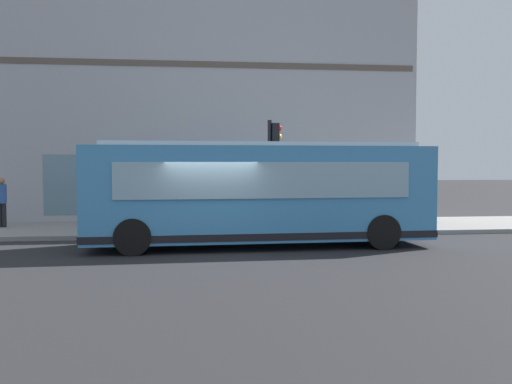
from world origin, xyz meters
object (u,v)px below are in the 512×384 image
fire_hydrant (351,217)px  pedestrian_near_building_entrance (392,200)px  pedestrian_near_hydrant (367,197)px  newspaper_vending_box (134,213)px  city_bus_nearside (258,194)px  pedestrian_walking_along_curb (2,199)px  traffic_light_near_corner (273,154)px

fire_hydrant → pedestrian_near_building_entrance: pedestrian_near_building_entrance is taller
pedestrian_near_hydrant → newspaper_vending_box: bearing=83.6°
city_bus_nearside → pedestrian_walking_along_curb: size_ratio=5.66×
fire_hydrant → newspaper_vending_box: 7.95m
pedestrian_near_building_entrance → city_bus_nearside: bearing=126.3°
traffic_light_near_corner → pedestrian_near_hydrant: traffic_light_near_corner is taller
pedestrian_near_hydrant → pedestrian_near_building_entrance: (0.45, -1.15, -0.14)m
traffic_light_near_corner → pedestrian_near_building_entrance: traffic_light_near_corner is taller
city_bus_nearside → pedestrian_near_building_entrance: city_bus_nearside is taller
pedestrian_near_building_entrance → fire_hydrant: bearing=119.1°
pedestrian_near_hydrant → pedestrian_walking_along_curb: (0.96, 13.25, -0.02)m
pedestrian_walking_along_curb → fire_hydrant: bearing=-97.3°
fire_hydrant → pedestrian_near_hydrant: (0.63, -0.79, 0.70)m
city_bus_nearside → newspaper_vending_box: 6.26m
traffic_light_near_corner → fire_hydrant: 3.79m
pedestrian_near_building_entrance → newspaper_vending_box: size_ratio=1.78×
fire_hydrant → pedestrian_walking_along_curb: pedestrian_walking_along_curb is taller
fire_hydrant → pedestrian_near_building_entrance: (1.08, -1.94, 0.55)m
city_bus_nearside → pedestrian_near_building_entrance: 7.06m
traffic_light_near_corner → pedestrian_walking_along_curb: bearing=75.8°
newspaper_vending_box → pedestrian_walking_along_curb: bearing=90.0°
pedestrian_near_building_entrance → newspaper_vending_box: (0.51, 9.73, -0.46)m
pedestrian_near_building_entrance → pedestrian_near_hydrant: bearing=111.3°
newspaper_vending_box → traffic_light_near_corner: bearing=-116.4°
pedestrian_walking_along_curb → city_bus_nearside: bearing=-118.2°
pedestrian_near_hydrant → pedestrian_near_building_entrance: bearing=-68.7°
city_bus_nearside → pedestrian_near_hydrant: city_bus_nearside is taller
pedestrian_walking_along_curb → pedestrian_near_building_entrance: 14.41m
pedestrian_walking_along_curb → newspaper_vending_box: size_ratio=1.99×
fire_hydrant → pedestrian_near_building_entrance: bearing=-60.9°
pedestrian_near_hydrant → pedestrian_walking_along_curb: bearing=85.8°
city_bus_nearside → pedestrian_near_building_entrance: bearing=-53.7°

